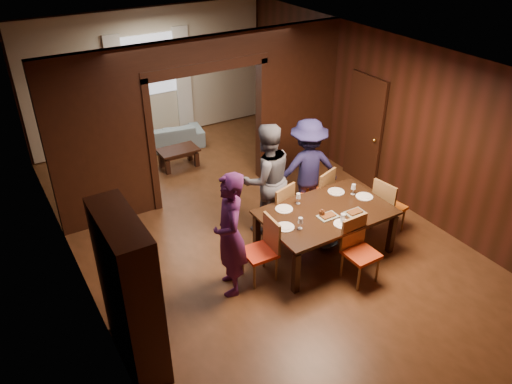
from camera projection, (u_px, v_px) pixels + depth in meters
floor at (255, 232)px, 8.33m from camera, size 9.00×9.00×0.00m
ceiling at (254, 60)px, 6.85m from camera, size 5.50×9.00×0.02m
room_walls at (201, 112)px, 8.96m from camera, size 5.52×9.01×2.90m
person_purple at (230, 235)px, 6.69m from camera, size 0.63×0.78×1.84m
person_grey at (266, 179)px, 7.97m from camera, size 0.96×0.78×1.89m
person_navy at (307, 168)px, 8.43m from camera, size 1.26×0.93×1.75m
sofa at (162, 137)px, 11.00m from camera, size 1.89×1.00×0.53m
serving_bowl at (328, 203)px, 7.60m from camera, size 0.37×0.37×0.09m
dining_table at (324, 232)px, 7.68m from camera, size 1.96×1.22×0.76m
coffee_table at (179, 158)px, 10.26m from camera, size 0.80×0.50×0.40m
chair_left at (259, 251)px, 7.10m from camera, size 0.46×0.46×0.97m
chair_right at (390, 205)px, 8.15m from camera, size 0.50×0.50×0.97m
chair_far_l at (275, 209)px, 8.05m from camera, size 0.55×0.55×0.97m
chair_far_r at (316, 193)px, 8.47m from camera, size 0.56×0.56×0.97m
chair_near at (361, 252)px, 7.08m from camera, size 0.45×0.45×0.97m
hutch at (130, 293)px, 5.60m from camera, size 0.40×1.20×2.00m
door_right at (364, 130)px, 9.36m from camera, size 0.06×0.90×2.10m
window_far at (149, 65)px, 10.74m from camera, size 1.20×0.03×1.30m
curtain_left at (119, 92)px, 10.61m from camera, size 0.35×0.06×2.40m
curtain_right at (183, 80)px, 11.27m from camera, size 0.35×0.06×2.40m
plate_left at (285, 227)px, 7.12m from camera, size 0.27×0.27×0.01m
plate_far_l at (284, 209)px, 7.53m from camera, size 0.27×0.27×0.01m
plate_far_r at (336, 192)px, 7.97m from camera, size 0.27×0.27×0.01m
plate_right at (364, 197)px, 7.84m from camera, size 0.27×0.27×0.01m
plate_near at (343, 224)px, 7.19m from camera, size 0.27×0.27×0.01m
platter_a at (328, 216)px, 7.35m from camera, size 0.30×0.20×0.04m
platter_b at (355, 212)px, 7.43m from camera, size 0.30×0.20×0.04m
wineglass_left at (300, 223)px, 7.06m from camera, size 0.08×0.08×0.18m
wineglass_far at (298, 199)px, 7.63m from camera, size 0.08×0.08×0.18m
wineglass_right at (353, 189)px, 7.87m from camera, size 0.08×0.08×0.18m
tumbler at (343, 218)px, 7.20m from camera, size 0.07×0.07×0.14m
condiment_jar at (322, 213)px, 7.35m from camera, size 0.08×0.08×0.11m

